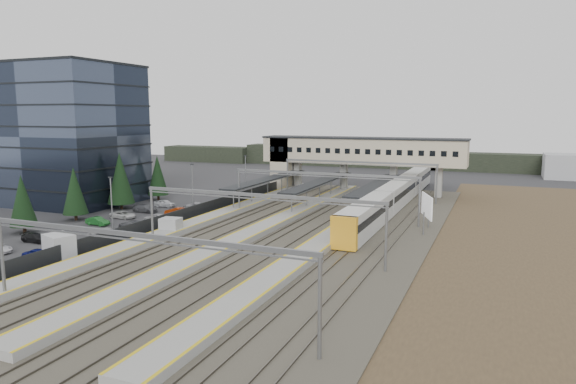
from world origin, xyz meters
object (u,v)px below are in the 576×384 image
at_px(footbridge, 348,153).
at_px(billboard, 427,207).
at_px(relay_cabin_far, 171,227).
at_px(train, 397,194).
at_px(office_building, 63,134).
at_px(relay_cabin_near, 59,247).

relative_size(footbridge, billboard, 7.09).
relative_size(relay_cabin_far, footbridge, 0.07).
bearing_deg(train, office_building, -162.67).
bearing_deg(footbridge, billboard, -57.00).
relative_size(relay_cabin_near, billboard, 0.69).
bearing_deg(billboard, office_building, 179.86).
xyz_separation_m(office_building, relay_cabin_near, (28.17, -28.60, -10.82)).
distance_m(relay_cabin_near, footbridge, 60.98).
distance_m(office_building, relay_cabin_near, 41.58).
height_order(office_building, billboard, office_building).
height_order(footbridge, billboard, footbridge).
height_order(relay_cabin_near, relay_cabin_far, relay_cabin_near).
bearing_deg(office_building, relay_cabin_near, -45.44).
bearing_deg(relay_cabin_near, billboard, 39.02).
distance_m(relay_cabin_far, billboard, 33.85).
bearing_deg(relay_cabin_far, billboard, 25.29).
bearing_deg(office_building, billboard, -0.14).
distance_m(relay_cabin_far, train, 39.62).
xyz_separation_m(office_building, relay_cabin_far, (32.74, -14.58, -11.06)).
xyz_separation_m(relay_cabin_far, train, (23.26, 32.05, 1.07)).
xyz_separation_m(relay_cabin_near, relay_cabin_far, (4.57, 14.02, -0.23)).
xyz_separation_m(relay_cabin_near, footbridge, (15.53, 58.60, 6.56)).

